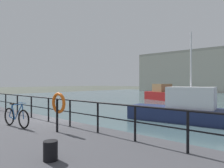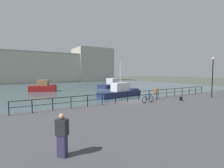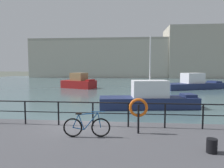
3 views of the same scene
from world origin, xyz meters
name	(u,v)px [view 2 (image 2 of 3)]	position (x,y,z in m)	size (l,w,h in m)	color
ground_plane	(130,108)	(0.00, 0.00, 0.00)	(240.00, 240.00, 0.00)	#4C5147
water_basin	(63,87)	(0.00, 30.20, 0.01)	(80.00, 60.00, 0.01)	#476066
quay_promenade	(179,117)	(0.00, -6.50, 0.44)	(56.00, 13.00, 0.89)	#47474C
harbor_building	(61,67)	(6.26, 57.79, 6.26)	(59.26, 13.19, 15.32)	#B2AD9E
moored_green_narrowboat	(43,87)	(-6.18, 22.91, 0.93)	(5.91, 4.36, 2.45)	maroon
moored_small_launch	(120,92)	(3.79, 7.78, 0.84)	(8.39, 3.23, 6.00)	navy
moored_blue_motorboat	(113,84)	(11.88, 23.38, 0.81)	(10.26, 6.62, 2.47)	navy
quay_railing	(139,94)	(0.59, -0.75, 1.62)	(25.28, 0.07, 1.08)	black
parked_bicycle	(148,99)	(0.63, -2.21, 1.28)	(1.77, 0.24, 0.98)	black
mooring_bollard	(181,99)	(4.76, -3.25, 1.11)	(0.32, 0.32, 0.44)	black
life_ring_stand	(156,92)	(2.57, -1.56, 1.86)	(0.75, 0.16, 1.40)	black
quay_lamp_post	(213,72)	(10.31, -3.76, 4.14)	(0.32, 0.32, 5.16)	black
standing_person	(62,135)	(-10.12, -8.86, 1.75)	(0.50, 0.51, 1.69)	#332D4C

